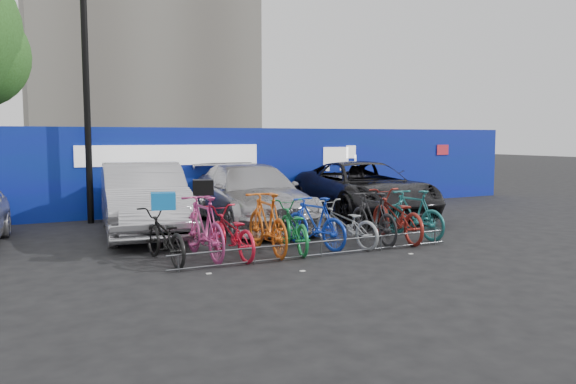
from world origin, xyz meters
TOP-DOWN VIEW (x-y plane):
  - ground at (0.00, 0.00)m, footprint 100.00×100.00m
  - hoarding at (0.01, 6.00)m, footprint 22.00×0.18m
  - lamppost at (-3.20, 5.40)m, footprint 0.25×0.50m
  - bike_rack at (-0.00, -0.60)m, footprint 5.60×0.03m
  - car_1 at (-2.34, 3.27)m, footprint 2.16×4.91m
  - car_2 at (0.25, 3.33)m, footprint 2.43×5.24m
  - car_3 at (3.57, 3.42)m, footprint 3.21×5.62m
  - bike_0 at (-2.63, 0.18)m, footprint 0.81×1.81m
  - bike_1 at (-1.93, 0.17)m, footprint 0.63×1.92m
  - bike_2 at (-1.47, 0.05)m, footprint 0.76×1.78m
  - bike_3 at (-0.76, 0.06)m, footprint 0.64×1.94m
  - bike_4 at (-0.23, 0.07)m, footprint 0.95×1.88m
  - bike_5 at (0.29, 0.15)m, footprint 0.87×1.74m
  - bike_6 at (0.90, 0.04)m, footprint 0.96×1.79m
  - bike_7 at (1.59, 0.09)m, footprint 0.60×1.78m
  - bike_8 at (2.16, 0.10)m, footprint 0.93×2.06m
  - bike_9 at (2.68, 0.19)m, footprint 0.70×1.78m
  - cargo_crate at (-2.63, 0.18)m, footprint 0.45×0.37m
  - cargo_topcase at (-1.93, 0.17)m, footprint 0.43×0.41m

SIDE VIEW (x-z plane):
  - ground at x=0.00m, z-range 0.00..0.00m
  - bike_rack at x=0.00m, z-range 0.01..0.31m
  - bike_6 at x=0.90m, z-range 0.00..0.89m
  - bike_2 at x=-1.47m, z-range 0.00..0.91m
  - bike_0 at x=-2.63m, z-range 0.00..0.92m
  - bike_4 at x=-0.23m, z-range 0.00..0.94m
  - bike_5 at x=0.29m, z-range 0.00..1.01m
  - bike_9 at x=2.68m, z-range 0.00..1.04m
  - bike_8 at x=2.16m, z-range 0.00..1.05m
  - bike_7 at x=1.59m, z-range 0.00..1.05m
  - bike_1 at x=-1.93m, z-range 0.00..1.14m
  - bike_3 at x=-0.76m, z-range 0.00..1.15m
  - car_3 at x=3.57m, z-range 0.00..1.48m
  - car_2 at x=0.25m, z-range 0.00..1.48m
  - car_1 at x=-2.34m, z-range 0.00..1.57m
  - cargo_crate at x=-2.63m, z-range 0.92..1.21m
  - hoarding at x=0.01m, z-range 0.00..2.40m
  - cargo_topcase at x=-1.93m, z-range 1.14..1.40m
  - lamppost at x=-3.20m, z-range 0.22..6.33m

